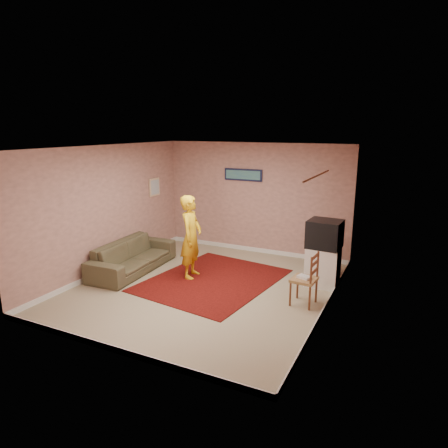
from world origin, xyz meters
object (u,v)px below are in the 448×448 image
at_px(chair_b, 304,273).
at_px(crt_tv, 324,234).
at_px(tv_cabinet, 323,266).
at_px(sofa, 133,256).
at_px(person, 191,237).
at_px(chair_a, 325,247).

bearing_deg(chair_b, crt_tv, 178.61).
bearing_deg(tv_cabinet, chair_b, -95.81).
relative_size(chair_b, sofa, 0.23).
distance_m(chair_b, person, 2.39).
relative_size(tv_cabinet, person, 0.45).
bearing_deg(person, sofa, 90.47).
distance_m(tv_cabinet, crt_tv, 0.63).
distance_m(crt_tv, sofa, 3.92).
xyz_separation_m(crt_tv, chair_b, (-0.10, -1.00, -0.45)).
bearing_deg(chair_b, sofa, -86.88).
relative_size(tv_cabinet, sofa, 0.35).
distance_m(crt_tv, person, 2.56).
relative_size(chair_a, person, 0.33).
distance_m(chair_a, chair_b, 1.44).
bearing_deg(crt_tv, person, -160.55).
bearing_deg(chair_b, tv_cabinet, 178.26).
bearing_deg(sofa, chair_b, -94.01).
bearing_deg(chair_a, sofa, -163.24).
distance_m(chair_a, person, 2.66).
bearing_deg(chair_a, crt_tv, -85.63).
xyz_separation_m(chair_a, chair_b, (-0.03, -1.44, -0.06)).
bearing_deg(tv_cabinet, sofa, -165.98).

